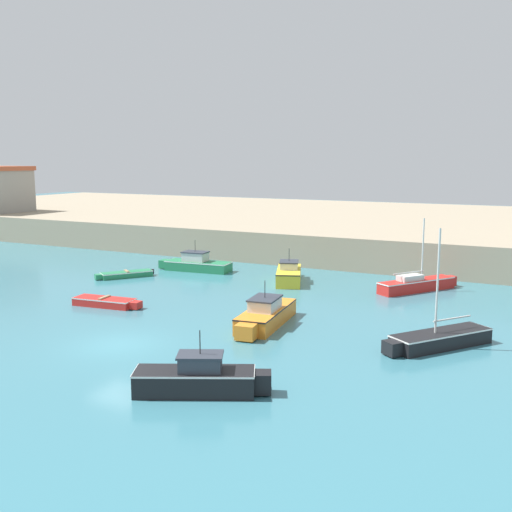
{
  "coord_description": "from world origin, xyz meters",
  "views": [
    {
      "loc": [
        18.04,
        -21.34,
        8.65
      ],
      "look_at": [
        -0.46,
        15.29,
        2.0
      ],
      "focal_mm": 42.0,
      "sensor_mm": 36.0,
      "label": 1
    }
  ],
  "objects_px": {
    "dinghy_green_7": "(126,274)",
    "sailboat_black_9": "(439,339)",
    "dinghy_red_6": "(106,302)",
    "motorboat_orange_0": "(265,315)",
    "motorboat_yellow_8": "(289,274)",
    "sailboat_red_1": "(417,284)",
    "motorboat_black_5": "(199,378)",
    "motorboat_green_2": "(196,264)"
  },
  "relations": [
    {
      "from": "dinghy_red_6",
      "to": "motorboat_yellow_8",
      "type": "relative_size",
      "value": 0.81
    },
    {
      "from": "motorboat_black_5",
      "to": "sailboat_black_9",
      "type": "distance_m",
      "value": 12.0
    },
    {
      "from": "motorboat_orange_0",
      "to": "motorboat_green_2",
      "type": "height_order",
      "value": "motorboat_green_2"
    },
    {
      "from": "motorboat_yellow_8",
      "to": "sailboat_black_9",
      "type": "bearing_deg",
      "value": -40.81
    },
    {
      "from": "motorboat_green_2",
      "to": "dinghy_green_7",
      "type": "relative_size",
      "value": 1.55
    },
    {
      "from": "motorboat_orange_0",
      "to": "sailboat_red_1",
      "type": "xyz_separation_m",
      "value": [
        5.37,
        12.03,
        -0.1
      ]
    },
    {
      "from": "motorboat_orange_0",
      "to": "sailboat_black_9",
      "type": "distance_m",
      "value": 8.84
    },
    {
      "from": "sailboat_red_1",
      "to": "dinghy_green_7",
      "type": "height_order",
      "value": "sailboat_red_1"
    },
    {
      "from": "motorboat_green_2",
      "to": "motorboat_orange_0",
      "type": "bearing_deg",
      "value": -44.84
    },
    {
      "from": "sailboat_red_1",
      "to": "motorboat_yellow_8",
      "type": "height_order",
      "value": "sailboat_red_1"
    },
    {
      "from": "dinghy_red_6",
      "to": "motorboat_orange_0",
      "type": "bearing_deg",
      "value": 3.08
    },
    {
      "from": "dinghy_green_7",
      "to": "motorboat_orange_0",
      "type": "bearing_deg",
      "value": -25.07
    },
    {
      "from": "motorboat_green_2",
      "to": "motorboat_black_5",
      "type": "relative_size",
      "value": 1.18
    },
    {
      "from": "dinghy_green_7",
      "to": "motorboat_yellow_8",
      "type": "height_order",
      "value": "motorboat_yellow_8"
    },
    {
      "from": "motorboat_yellow_8",
      "to": "dinghy_red_6",
      "type": "bearing_deg",
      "value": -121.14
    },
    {
      "from": "dinghy_green_7",
      "to": "sailboat_black_9",
      "type": "distance_m",
      "value": 24.65
    },
    {
      "from": "sailboat_red_1",
      "to": "motorboat_green_2",
      "type": "height_order",
      "value": "sailboat_red_1"
    },
    {
      "from": "motorboat_orange_0",
      "to": "sailboat_black_9",
      "type": "bearing_deg",
      "value": 1.77
    },
    {
      "from": "dinghy_red_6",
      "to": "sailboat_black_9",
      "type": "relative_size",
      "value": 0.78
    },
    {
      "from": "sailboat_black_9",
      "to": "motorboat_orange_0",
      "type": "bearing_deg",
      "value": -178.23
    },
    {
      "from": "sailboat_red_1",
      "to": "dinghy_red_6",
      "type": "relative_size",
      "value": 1.32
    },
    {
      "from": "motorboat_orange_0",
      "to": "sailboat_black_9",
      "type": "xyz_separation_m",
      "value": [
        8.83,
        0.27,
        -0.15
      ]
    },
    {
      "from": "dinghy_green_7",
      "to": "sailboat_black_9",
      "type": "height_order",
      "value": "sailboat_black_9"
    },
    {
      "from": "dinghy_green_7",
      "to": "sailboat_black_9",
      "type": "relative_size",
      "value": 0.69
    },
    {
      "from": "sailboat_red_1",
      "to": "motorboat_yellow_8",
      "type": "xyz_separation_m",
      "value": [
        -8.76,
        -1.2,
        0.13
      ]
    },
    {
      "from": "sailboat_black_9",
      "to": "sailboat_red_1",
      "type": "bearing_deg",
      "value": 106.43
    },
    {
      "from": "motorboat_orange_0",
      "to": "motorboat_yellow_8",
      "type": "bearing_deg",
      "value": 107.4
    },
    {
      "from": "motorboat_orange_0",
      "to": "motorboat_yellow_8",
      "type": "height_order",
      "value": "same"
    },
    {
      "from": "motorboat_orange_0",
      "to": "dinghy_red_6",
      "type": "distance_m",
      "value": 10.29
    },
    {
      "from": "dinghy_green_7",
      "to": "dinghy_red_6",
      "type": "bearing_deg",
      "value": -58.43
    },
    {
      "from": "sailboat_red_1",
      "to": "motorboat_green_2",
      "type": "xyz_separation_m",
      "value": [
        -17.03,
        -0.43,
        0.07
      ]
    },
    {
      "from": "dinghy_green_7",
      "to": "motorboat_yellow_8",
      "type": "xyz_separation_m",
      "value": [
        11.5,
        3.86,
        0.36
      ]
    },
    {
      "from": "motorboat_orange_0",
      "to": "sailboat_black_9",
      "type": "relative_size",
      "value": 1.12
    },
    {
      "from": "motorboat_black_5",
      "to": "motorboat_yellow_8",
      "type": "distance_m",
      "value": 20.98
    },
    {
      "from": "dinghy_green_7",
      "to": "sailboat_black_9",
      "type": "xyz_separation_m",
      "value": [
        23.73,
        -6.69,
        0.17
      ]
    },
    {
      "from": "motorboat_orange_0",
      "to": "dinghy_green_7",
      "type": "bearing_deg",
      "value": 154.93
    },
    {
      "from": "sailboat_red_1",
      "to": "dinghy_red_6",
      "type": "distance_m",
      "value": 20.07
    },
    {
      "from": "motorboat_yellow_8",
      "to": "sailboat_red_1",
      "type": "bearing_deg",
      "value": 7.79
    },
    {
      "from": "motorboat_orange_0",
      "to": "dinghy_green_7",
      "type": "height_order",
      "value": "motorboat_orange_0"
    },
    {
      "from": "motorboat_black_5",
      "to": "motorboat_orange_0",
      "type": "bearing_deg",
      "value": 101.05
    },
    {
      "from": "sailboat_red_1",
      "to": "dinghy_red_6",
      "type": "height_order",
      "value": "sailboat_red_1"
    },
    {
      "from": "motorboat_black_5",
      "to": "dinghy_green_7",
      "type": "height_order",
      "value": "motorboat_black_5"
    }
  ]
}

